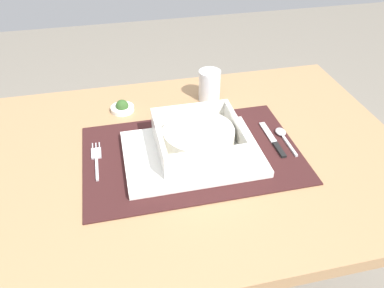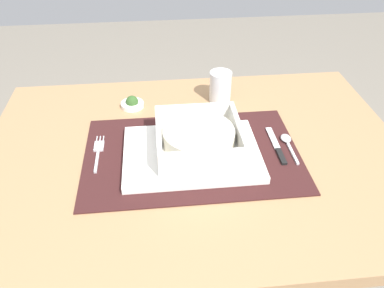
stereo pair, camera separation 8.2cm
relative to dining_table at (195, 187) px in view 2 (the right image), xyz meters
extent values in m
cube|color=#A37A51|center=(0.00, 0.00, 0.10)|extent=(0.98, 0.71, 0.03)
cube|color=olive|center=(-0.44, 0.30, -0.28)|extent=(0.05, 0.05, 0.73)
cube|color=olive|center=(0.44, 0.30, -0.28)|extent=(0.05, 0.05, 0.73)
cube|color=#381919|center=(-0.01, -0.01, 0.11)|extent=(0.48, 0.32, 0.00)
cube|color=white|center=(-0.01, -0.02, 0.12)|extent=(0.30, 0.21, 0.02)
cube|color=white|center=(0.01, -0.01, 0.14)|extent=(0.19, 0.19, 0.01)
cube|color=white|center=(-0.08, -0.01, 0.17)|extent=(0.01, 0.19, 0.05)
cube|color=white|center=(0.09, -0.01, 0.17)|extent=(0.01, 0.19, 0.05)
cube|color=white|center=(0.01, -0.10, 0.17)|extent=(0.17, 0.01, 0.05)
cube|color=white|center=(0.01, 0.08, 0.17)|extent=(0.17, 0.01, 0.05)
cylinder|color=silver|center=(0.01, -0.01, 0.16)|extent=(0.16, 0.16, 0.04)
cube|color=silver|center=(-0.22, -0.02, 0.12)|extent=(0.01, 0.07, 0.00)
cube|color=silver|center=(-0.22, 0.04, 0.12)|extent=(0.02, 0.04, 0.00)
cylinder|color=silver|center=(-0.23, 0.06, 0.12)|extent=(0.00, 0.02, 0.00)
cylinder|color=silver|center=(-0.22, 0.06, 0.12)|extent=(0.00, 0.02, 0.00)
cylinder|color=silver|center=(-0.21, 0.06, 0.12)|extent=(0.00, 0.02, 0.00)
cube|color=silver|center=(0.22, -0.04, 0.12)|extent=(0.01, 0.08, 0.00)
ellipsoid|color=silver|center=(0.22, 0.02, 0.12)|extent=(0.02, 0.03, 0.01)
cube|color=black|center=(0.19, -0.04, 0.12)|extent=(0.01, 0.05, 0.01)
cube|color=silver|center=(0.19, 0.03, 0.12)|extent=(0.01, 0.08, 0.00)
cylinder|color=white|center=(0.09, 0.22, 0.16)|extent=(0.06, 0.06, 0.09)
cylinder|color=#338C3F|center=(0.09, 0.22, 0.14)|extent=(0.05, 0.05, 0.05)
cylinder|color=white|center=(-0.15, 0.21, 0.12)|extent=(0.06, 0.06, 0.01)
sphere|color=#335926|center=(-0.15, 0.21, 0.13)|extent=(0.03, 0.03, 0.03)
camera|label=1|loc=(-0.16, -0.67, 0.66)|focal=35.89mm
camera|label=2|loc=(-0.08, -0.68, 0.66)|focal=35.89mm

